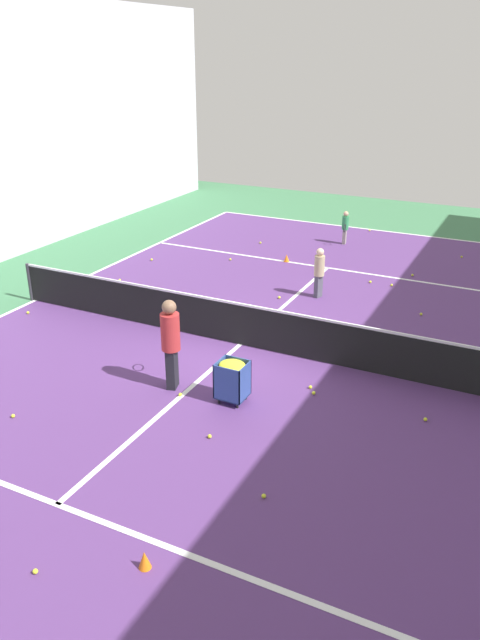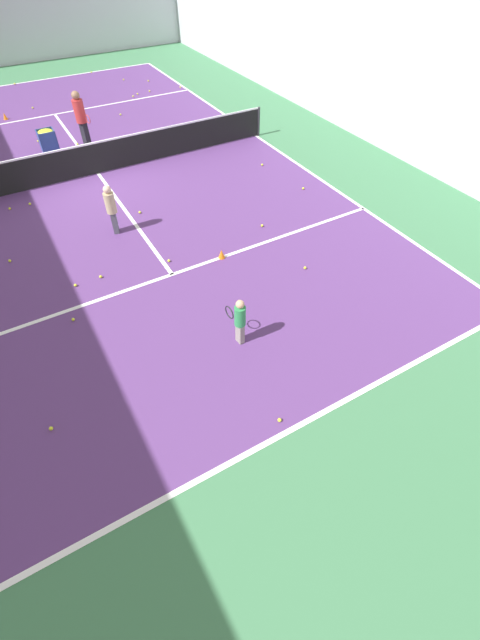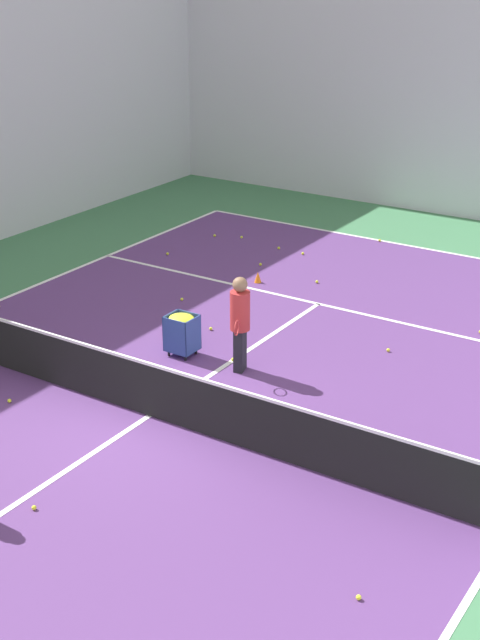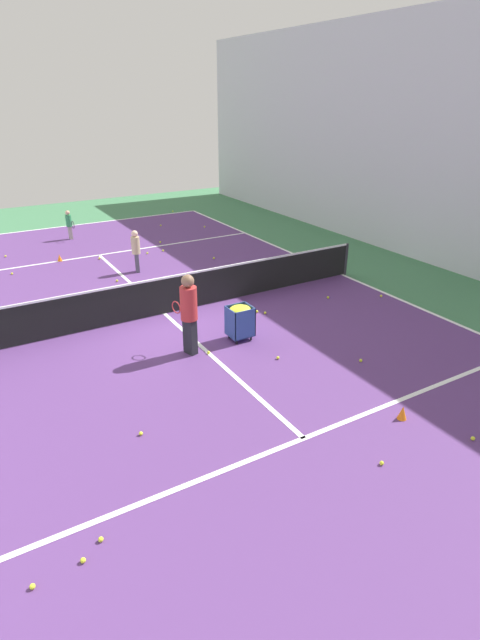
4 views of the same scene
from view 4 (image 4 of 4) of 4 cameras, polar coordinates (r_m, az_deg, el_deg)
ground_plane at (r=13.00m, az=-8.61°, el=0.71°), size 31.97×31.97×0.00m
court_playing_area at (r=13.00m, az=-8.61°, el=0.71°), size 11.94×21.52×0.00m
line_baseline_near at (r=22.89m, az=-19.16°, el=10.11°), size 11.94×0.10×0.00m
line_sideline_left at (r=16.00m, az=11.59°, el=5.10°), size 0.10×21.52×0.00m
line_service_near at (r=18.32m, az=-15.78°, el=7.16°), size 11.94×0.10×0.00m
line_service_far at (r=8.51m, az=7.31°, el=-13.27°), size 11.94×0.10×0.00m
line_centre_service at (r=13.00m, az=-8.61°, el=0.73°), size 0.10×11.83×0.00m
hall_enclosure_left at (r=17.59m, az=21.25°, el=18.46°), size 0.15×28.27×7.60m
tennis_net at (r=12.81m, az=-8.75°, el=2.82°), size 12.24×0.10×0.99m
player_near_baseline at (r=20.58m, az=-18.94°, el=10.45°), size 0.24×0.55×1.11m
coach_at_net at (r=10.56m, az=-5.88°, el=1.21°), size 0.45×0.70×1.81m
child_midcourt at (r=16.05m, az=-11.82°, el=8.01°), size 0.34×0.34×1.34m
ball_cart at (r=11.31m, az=0.00°, el=0.42°), size 0.54×0.49×0.82m
training_cone_0 at (r=18.03m, az=-19.92°, el=6.71°), size 0.17×0.17×0.23m
training_cone_1 at (r=9.26m, az=18.08°, el=-10.03°), size 0.17×0.17×0.25m
tennis_ball_0 at (r=12.91m, az=1.95°, el=0.98°), size 0.07×0.07×0.07m
tennis_ball_1 at (r=14.01m, az=10.03°, el=2.56°), size 0.07×0.07×0.07m
tennis_ball_2 at (r=24.58m, az=-7.69°, el=12.22°), size 0.07×0.07×0.07m
tennis_ball_3 at (r=21.47m, az=-4.07°, el=10.58°), size 0.07×0.07×0.07m
tennis_ball_4 at (r=14.45m, az=15.83°, el=2.67°), size 0.07×0.07×0.07m
tennis_ball_5 at (r=9.22m, az=25.08°, el=-12.16°), size 0.07×0.07×0.07m
tennis_ball_6 at (r=21.90m, az=-9.05°, el=10.63°), size 0.07×0.07×0.07m
tennis_ball_9 at (r=19.36m, az=-9.10°, el=8.79°), size 0.07×0.07×0.07m
tennis_ball_12 at (r=14.90m, az=0.19°, el=4.29°), size 0.07×0.07×0.07m
tennis_ball_16 at (r=8.22m, az=15.89°, el=-15.45°), size 0.07×0.07×0.07m
tennis_ball_17 at (r=10.88m, az=13.65°, el=-4.51°), size 0.07×0.07×0.07m
tennis_ball_19 at (r=14.66m, az=-1.71°, el=3.93°), size 0.07×0.07×0.07m
tennis_ball_20 at (r=10.91m, az=-3.60°, el=-3.72°), size 0.07×0.07×0.07m
tennis_ball_22 at (r=18.27m, az=-8.79°, el=7.86°), size 0.07×0.07×0.07m
tennis_ball_24 at (r=19.21m, az=-25.23°, el=6.62°), size 0.07×0.07×0.07m
tennis_ball_25 at (r=22.65m, az=-19.03°, el=10.07°), size 0.07×0.07×0.07m
tennis_ball_26 at (r=17.23m, az=-24.61°, el=4.85°), size 0.07×0.07×0.07m
tennis_ball_28 at (r=17.82m, az=-15.77°, el=6.79°), size 0.07×0.07×0.07m
tennis_ball_29 at (r=17.22m, az=-3.01°, el=7.08°), size 0.07×0.07×0.07m
tennis_ball_32 at (r=6.91m, az=-22.64°, el=-26.29°), size 0.07×0.07×0.07m
tennis_ball_33 at (r=7.13m, az=-15.62°, el=-22.99°), size 0.07×0.07×0.07m
tennis_ball_34 at (r=18.06m, az=-10.54°, el=7.54°), size 0.07×0.07×0.07m
tennis_ball_35 at (r=8.65m, az=-11.27°, el=-12.60°), size 0.07×0.07×0.07m
tennis_ball_36 at (r=10.71m, az=4.35°, el=-4.33°), size 0.07×0.07×0.07m
tennis_ball_37 at (r=12.84m, az=2.89°, el=0.82°), size 0.07×0.07×0.07m
tennis_ball_38 at (r=15.51m, az=-13.88°, el=4.38°), size 0.07×0.07×0.07m
tennis_ball_39 at (r=6.97m, az=-17.50°, el=-24.72°), size 0.07×0.07×0.07m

